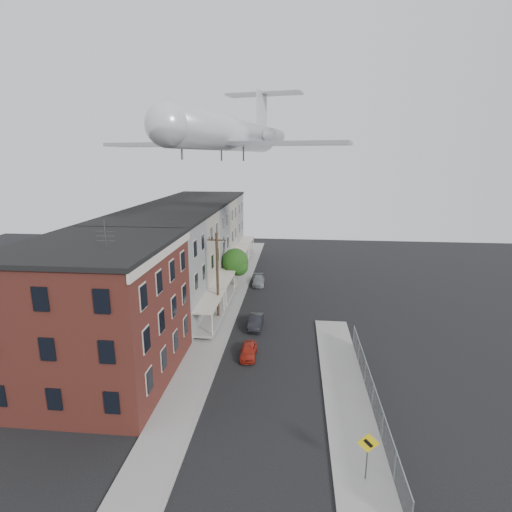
# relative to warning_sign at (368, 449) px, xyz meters

# --- Properties ---
(ground) EXTENTS (120.00, 120.00, 0.00)m
(ground) POSITION_rel_warning_sign_xyz_m (-5.60, 1.03, -1.88)
(ground) COLOR black
(ground) RESTS_ON ground
(sidewalk_left) EXTENTS (3.00, 62.00, 0.12)m
(sidewalk_left) POSITION_rel_warning_sign_xyz_m (-11.10, 25.03, -1.82)
(sidewalk_left) COLOR gray
(sidewalk_left) RESTS_ON ground
(sidewalk_right) EXTENTS (3.00, 26.00, 0.12)m
(sidewalk_right) POSITION_rel_warning_sign_xyz_m (-0.10, 7.03, -1.82)
(sidewalk_right) COLOR gray
(sidewalk_right) RESTS_ON ground
(curb_left) EXTENTS (0.15, 62.00, 0.14)m
(curb_left) POSITION_rel_warning_sign_xyz_m (-9.65, 25.03, -1.81)
(curb_left) COLOR gray
(curb_left) RESTS_ON ground
(curb_right) EXTENTS (0.15, 26.00, 0.14)m
(curb_right) POSITION_rel_warning_sign_xyz_m (-1.55, 7.03, -1.81)
(curb_right) COLOR gray
(curb_right) RESTS_ON ground
(corner_building) EXTENTS (10.31, 12.30, 12.15)m
(corner_building) POSITION_rel_warning_sign_xyz_m (-17.60, 8.03, 3.28)
(corner_building) COLOR #381711
(corner_building) RESTS_ON ground
(row_house_a) EXTENTS (11.98, 7.00, 10.30)m
(row_house_a) POSITION_rel_warning_sign_xyz_m (-17.56, 17.53, 3.25)
(row_house_a) COLOR slate
(row_house_a) RESTS_ON ground
(row_house_b) EXTENTS (11.98, 7.00, 10.30)m
(row_house_b) POSITION_rel_warning_sign_xyz_m (-17.56, 24.53, 3.25)
(row_house_b) COLOR gray
(row_house_b) RESTS_ON ground
(row_house_c) EXTENTS (11.98, 7.00, 10.30)m
(row_house_c) POSITION_rel_warning_sign_xyz_m (-17.56, 31.53, 3.25)
(row_house_c) COLOR slate
(row_house_c) RESTS_ON ground
(row_house_d) EXTENTS (11.98, 7.00, 10.30)m
(row_house_d) POSITION_rel_warning_sign_xyz_m (-17.56, 38.53, 3.25)
(row_house_d) COLOR gray
(row_house_d) RESTS_ON ground
(row_house_e) EXTENTS (11.98, 7.00, 10.30)m
(row_house_e) POSITION_rel_warning_sign_xyz_m (-17.56, 45.53, 3.25)
(row_house_e) COLOR slate
(row_house_e) RESTS_ON ground
(chainlink_fence) EXTENTS (0.06, 18.06, 1.90)m
(chainlink_fence) POSITION_rel_warning_sign_xyz_m (1.40, 6.03, -0.89)
(chainlink_fence) COLOR gray
(chainlink_fence) RESTS_ON ground
(warning_sign) EXTENTS (1.10, 0.11, 2.80)m
(warning_sign) POSITION_rel_warning_sign_xyz_m (0.00, 0.00, 0.00)
(warning_sign) COLOR #515156
(warning_sign) RESTS_ON ground
(utility_pole) EXTENTS (1.80, 0.26, 9.00)m
(utility_pole) POSITION_rel_warning_sign_xyz_m (-11.20, 19.03, 2.79)
(utility_pole) COLOR black
(utility_pole) RESTS_ON ground
(street_tree) EXTENTS (3.22, 3.20, 5.20)m
(street_tree) POSITION_rel_warning_sign_xyz_m (-10.87, 28.95, 1.57)
(street_tree) COLOR black
(street_tree) RESTS_ON ground
(car_near) EXTENTS (1.33, 3.18, 1.08)m
(car_near) POSITION_rel_warning_sign_xyz_m (-7.40, 12.22, -1.35)
(car_near) COLOR #A42315
(car_near) RESTS_ON ground
(car_mid) EXTENTS (1.31, 3.61, 1.18)m
(car_mid) POSITION_rel_warning_sign_xyz_m (-7.40, 18.07, -1.29)
(car_mid) COLOR black
(car_mid) RESTS_ON ground
(car_far) EXTENTS (1.73, 3.78, 1.07)m
(car_far) POSITION_rel_warning_sign_xyz_m (-8.37, 31.28, -1.35)
(car_far) COLOR gray
(car_far) RESTS_ON ground
(airplane) EXTENTS (24.71, 28.24, 8.12)m
(airplane) POSITION_rel_warning_sign_xyz_m (-10.59, 24.55, 16.31)
(airplane) COLOR silver
(airplane) RESTS_ON ground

